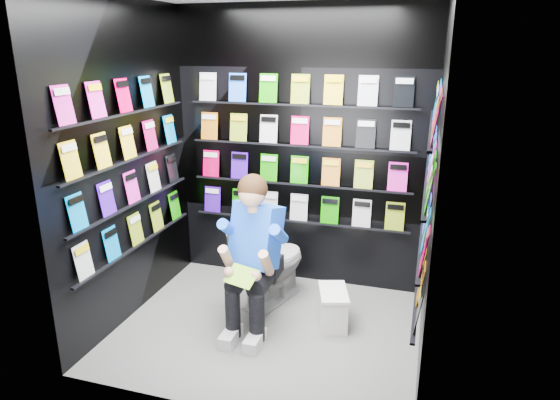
% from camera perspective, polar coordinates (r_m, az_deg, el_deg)
% --- Properties ---
extents(floor, '(2.40, 2.40, 0.00)m').
position_cam_1_polar(floor, '(4.24, -1.41, -14.50)').
color(floor, slate).
rests_on(floor, ground).
extents(wall_back, '(2.40, 0.04, 2.60)m').
position_cam_1_polar(wall_back, '(4.66, 2.35, 5.70)').
color(wall_back, black).
rests_on(wall_back, floor).
extents(wall_front, '(2.40, 0.04, 2.60)m').
position_cam_1_polar(wall_front, '(2.84, -7.95, -2.14)').
color(wall_front, black).
rests_on(wall_front, floor).
extents(wall_left, '(0.04, 2.00, 2.60)m').
position_cam_1_polar(wall_left, '(4.25, -17.13, 3.81)').
color(wall_left, black).
rests_on(wall_left, floor).
extents(wall_right, '(0.04, 2.00, 2.60)m').
position_cam_1_polar(wall_right, '(3.54, 17.18, 1.21)').
color(wall_right, black).
rests_on(wall_right, floor).
extents(comics_back, '(2.10, 0.06, 1.37)m').
position_cam_1_polar(comics_back, '(4.63, 2.26, 5.69)').
color(comics_back, '#BE1162').
rests_on(comics_back, wall_back).
extents(comics_left, '(0.06, 1.70, 1.37)m').
position_cam_1_polar(comics_left, '(4.23, -16.79, 3.86)').
color(comics_left, '#BE1162').
rests_on(comics_left, wall_left).
extents(comics_right, '(0.06, 1.70, 1.37)m').
position_cam_1_polar(comics_right, '(3.54, 16.71, 1.33)').
color(comics_right, '#BE1162').
rests_on(comics_right, wall_right).
extents(toilet, '(0.63, 0.84, 0.73)m').
position_cam_1_polar(toilet, '(4.50, -0.98, -7.23)').
color(toilet, white).
rests_on(toilet, floor).
extents(longbox, '(0.30, 0.41, 0.28)m').
position_cam_1_polar(longbox, '(4.26, 6.07, -12.28)').
color(longbox, silver).
rests_on(longbox, floor).
extents(longbox_lid, '(0.33, 0.44, 0.03)m').
position_cam_1_polar(longbox_lid, '(4.19, 6.14, -10.46)').
color(longbox_lid, silver).
rests_on(longbox_lid, longbox).
extents(reader, '(0.73, 0.88, 1.40)m').
position_cam_1_polar(reader, '(4.01, -2.68, -4.14)').
color(reader, blue).
rests_on(reader, toilet).
extents(held_comic, '(0.28, 0.21, 0.11)m').
position_cam_1_polar(held_comic, '(3.79, -4.42, -8.68)').
color(held_comic, green).
rests_on(held_comic, reader).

